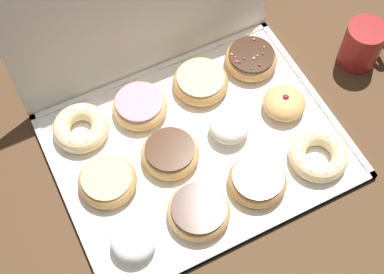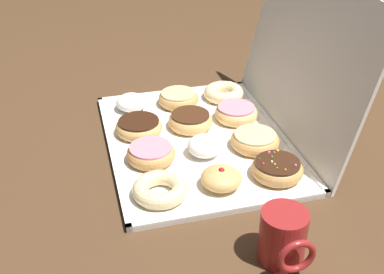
{
  "view_description": "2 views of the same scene",
  "coord_description": "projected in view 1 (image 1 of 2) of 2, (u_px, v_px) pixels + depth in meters",
  "views": [
    {
      "loc": [
        -0.25,
        -0.48,
        0.99
      ],
      "look_at": [
        -0.01,
        0.01,
        0.04
      ],
      "focal_mm": 52.09,
      "sensor_mm": 36.0,
      "label": 1
    },
    {
      "loc": [
        1.0,
        -0.27,
        0.65
      ],
      "look_at": [
        0.03,
        -0.02,
        0.04
      ],
      "focal_mm": 45.65,
      "sensor_mm": 36.0,
      "label": 2
    }
  ],
  "objects": [
    {
      "name": "cruller_donut_8",
      "position": [
        81.0,
        128.0,
        1.12
      ],
      "size": [
        0.11,
        0.11,
        0.04
      ],
      "color": "beige",
      "rests_on": "donut_box"
    },
    {
      "name": "sprinkle_donut_11",
      "position": [
        251.0,
        59.0,
        1.21
      ],
      "size": [
        0.11,
        0.11,
        0.04
      ],
      "color": "tan",
      "rests_on": "donut_box"
    },
    {
      "name": "pink_frosted_donut_9",
      "position": [
        140.0,
        106.0,
        1.15
      ],
      "size": [
        0.11,
        0.11,
        0.04
      ],
      "color": "#E5B770",
      "rests_on": "donut_box"
    },
    {
      "name": "powdered_filled_donut_0",
      "position": [
        133.0,
        241.0,
        1.0
      ],
      "size": [
        0.08,
        0.08,
        0.04
      ],
      "color": "white",
      "rests_on": "donut_box"
    },
    {
      "name": "jelly_filled_donut_7",
      "position": [
        283.0,
        101.0,
        1.15
      ],
      "size": [
        0.09,
        0.09,
        0.05
      ],
      "color": "tan",
      "rests_on": "donut_box"
    },
    {
      "name": "chocolate_frosted_donut_1",
      "position": [
        199.0,
        211.0,
        1.03
      ],
      "size": [
        0.12,
        0.12,
        0.04
      ],
      "color": "tan",
      "rests_on": "donut_box"
    },
    {
      "name": "pink_frosted_donut_2",
      "position": [
        257.0,
        180.0,
        1.06
      ],
      "size": [
        0.11,
        0.11,
        0.04
      ],
      "color": "tan",
      "rests_on": "donut_box"
    },
    {
      "name": "coffee_mug",
      "position": [
        364.0,
        44.0,
        1.2
      ],
      "size": [
        0.1,
        0.08,
        0.1
      ],
      "color": "maroon",
      "rests_on": "ground"
    },
    {
      "name": "donut_box",
      "position": [
        198.0,
        147.0,
        1.13
      ],
      "size": [
        0.57,
        0.43,
        0.01
      ],
      "color": "white",
      "rests_on": "ground"
    },
    {
      "name": "glazed_ring_donut_10",
      "position": [
        201.0,
        82.0,
        1.18
      ],
      "size": [
        0.12,
        0.12,
        0.04
      ],
      "color": "tan",
      "rests_on": "donut_box"
    },
    {
      "name": "glazed_ring_donut_4",
      "position": [
        107.0,
        181.0,
        1.06
      ],
      "size": [
        0.11,
        0.11,
        0.04
      ],
      "color": "tan",
      "rests_on": "donut_box"
    },
    {
      "name": "ground_plane",
      "position": [
        198.0,
        148.0,
        1.13
      ],
      "size": [
        3.0,
        3.0,
        0.0
      ],
      "primitive_type": "plane",
      "color": "#4C331E"
    },
    {
      "name": "chocolate_frosted_donut_5",
      "position": [
        170.0,
        153.0,
        1.09
      ],
      "size": [
        0.11,
        0.11,
        0.04
      ],
      "color": "tan",
      "rests_on": "donut_box"
    },
    {
      "name": "cruller_donut_3",
      "position": [
        318.0,
        155.0,
        1.09
      ],
      "size": [
        0.12,
        0.12,
        0.04
      ],
      "color": "beige",
      "rests_on": "donut_box"
    },
    {
      "name": "powdered_filled_donut_6",
      "position": [
        230.0,
        127.0,
        1.12
      ],
      "size": [
        0.08,
        0.08,
        0.05
      ],
      "color": "white",
      "rests_on": "donut_box"
    }
  ]
}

